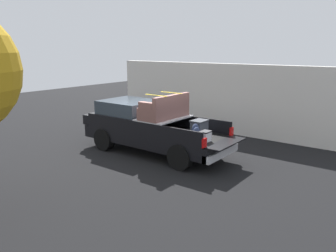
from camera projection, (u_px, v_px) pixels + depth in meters
ground_plane at (155, 153)px, 12.50m from camera, size 40.00×40.00×0.00m
pickup_truck at (147, 126)px, 12.49m from camera, size 6.05×2.06×2.23m
building_facade at (225, 98)px, 15.26m from camera, size 11.80×0.36×3.10m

